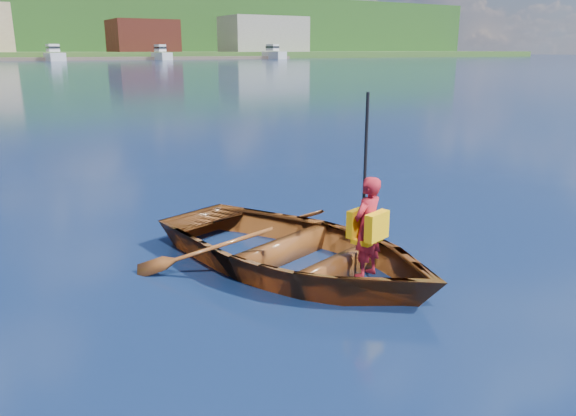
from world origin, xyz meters
TOP-DOWN VIEW (x-y plane):
  - ground at (0.00, 0.00)m, footprint 600.00×600.00m
  - rowboat at (-1.09, 0.05)m, footprint 3.84×4.51m
  - child_paddler at (-0.65, -0.75)m, footprint 0.47×0.43m
  - marina_yachts at (5.84, 143.27)m, footprint 146.46×12.20m

SIDE VIEW (x-z plane):
  - ground at x=0.00m, z-range 0.00..0.00m
  - rowboat at x=-1.09m, z-range -0.15..0.64m
  - child_paddler at x=-0.65m, z-range -0.32..1.66m
  - marina_yachts at x=5.84m, z-range -0.78..3.61m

